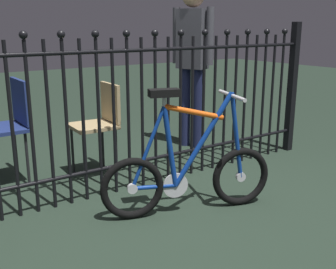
{
  "coord_description": "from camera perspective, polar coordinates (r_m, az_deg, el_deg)",
  "views": [
    {
      "loc": [
        -1.47,
        -2.07,
        1.28
      ],
      "look_at": [
        0.09,
        0.2,
        0.55
      ],
      "focal_mm": 44.09,
      "sensor_mm": 36.0,
      "label": 1
    }
  ],
  "objects": [
    {
      "name": "ground_plane",
      "position": [
        2.85,
        0.9,
        -11.91
      ],
      "size": [
        20.0,
        20.0,
        0.0
      ],
      "primitive_type": "plane",
      "color": "#213024"
    },
    {
      "name": "iron_fence",
      "position": [
        3.16,
        -6.91,
        3.41
      ],
      "size": [
        3.97,
        0.07,
        1.31
      ],
      "color": "black",
      "rests_on": "ground"
    },
    {
      "name": "bicycle",
      "position": [
        2.88,
        2.83,
        -5.27
      ],
      "size": [
        1.19,
        0.51,
        0.88
      ],
      "color": "black",
      "rests_on": "ground"
    },
    {
      "name": "chair_navy",
      "position": [
        3.6,
        -21.35,
        1.81
      ],
      "size": [
        0.43,
        0.42,
        0.86
      ],
      "color": "black",
      "rests_on": "ground"
    },
    {
      "name": "chair_tan",
      "position": [
        3.62,
        -9.35,
        2.1
      ],
      "size": [
        0.38,
        0.38,
        0.8
      ],
      "color": "black",
      "rests_on": "ground"
    },
    {
      "name": "person_visitor",
      "position": [
        4.35,
        3.4,
        11.28
      ],
      "size": [
        0.28,
        0.45,
        1.68
      ],
      "color": "#191E3F",
      "rests_on": "ground"
    }
  ]
}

